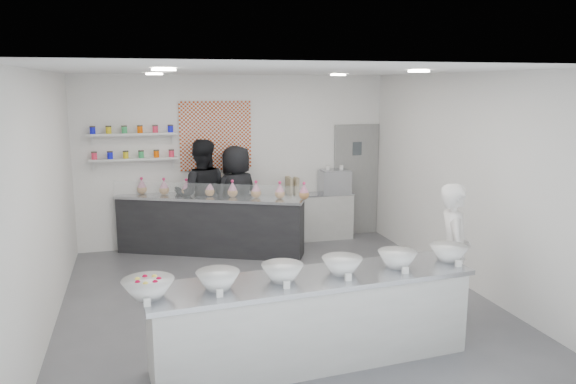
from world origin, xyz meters
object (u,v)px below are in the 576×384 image
object	(u,v)px
prep_counter	(312,319)
espresso_ledge	(321,216)
espresso_machine	(334,182)
staff_right	(237,197)
woman_prep	(453,252)
staff_left	(202,195)
back_bar	(210,225)

from	to	relation	value
prep_counter	espresso_ledge	size ratio (longest dim) A/B	2.90
espresso_machine	staff_right	bearing A→B (deg)	-176.71
espresso_machine	woman_prep	bearing A→B (deg)	-87.97
staff_right	espresso_machine	bearing A→B (deg)	159.19
staff_left	staff_right	bearing A→B (deg)	-170.97
prep_counter	espresso_machine	size ratio (longest dim) A/B	6.22
espresso_machine	staff_left	world-z (taller)	staff_left
back_bar	woman_prep	world-z (taller)	woman_prep
prep_counter	espresso_ledge	distance (m)	4.72
woman_prep	staff_left	world-z (taller)	staff_left
woman_prep	staff_left	size ratio (longest dim) A/B	0.88
espresso_ledge	woman_prep	bearing A→B (deg)	-84.27
espresso_ledge	espresso_machine	size ratio (longest dim) A/B	2.14
staff_right	prep_counter	bearing A→B (deg)	65.95
back_bar	staff_left	bearing A→B (deg)	137.37
espresso_machine	back_bar	bearing A→B (deg)	-171.39
staff_left	prep_counter	bearing A→B (deg)	107.08
prep_counter	woman_prep	distance (m)	2.10
back_bar	espresso_machine	distance (m)	2.45
staff_left	staff_right	xyz separation A→B (m)	(0.61, 0.00, -0.06)
espresso_machine	staff_right	xyz separation A→B (m)	(-1.85, -0.11, -0.17)
espresso_ledge	woman_prep	size ratio (longest dim) A/B	0.69
staff_left	staff_right	size ratio (longest dim) A/B	1.07
espresso_machine	staff_left	bearing A→B (deg)	-177.53
prep_counter	espresso_ledge	xyz separation A→B (m)	(1.59, 4.44, -0.03)
staff_right	espresso_ledge	bearing A→B (deg)	159.70
prep_counter	staff_left	distance (m)	4.41
prep_counter	staff_right	distance (m)	4.36
woman_prep	back_bar	bearing A→B (deg)	57.16
espresso_ledge	staff_right	size ratio (longest dim) A/B	0.65
back_bar	espresso_machine	world-z (taller)	espresso_machine
back_bar	woman_prep	xyz separation A→B (m)	(2.49, -3.49, 0.35)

